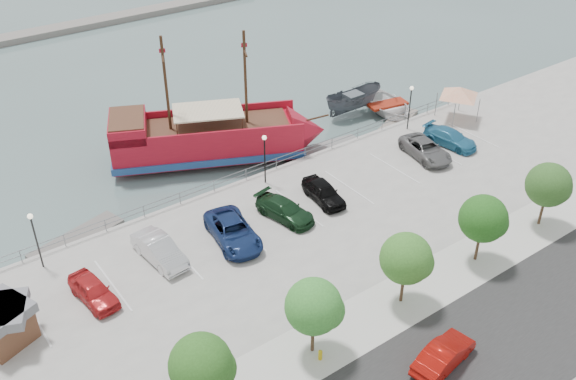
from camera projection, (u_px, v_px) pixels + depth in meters
ground at (314, 231)px, 47.92m from camera, size 160.00×160.00×0.00m
street at (488, 352)px, 36.49m from camera, size 100.00×8.00×0.04m
sidewalk at (412, 294)px, 40.57m from camera, size 100.00×4.00×0.05m
seawall_railing at (256, 170)px, 52.40m from camera, size 50.00×0.06×1.00m
far_shore at (130, 15)px, 90.04m from camera, size 40.00×3.00×0.80m
pirate_ship at (223, 138)px, 56.07m from camera, size 19.14×12.52×12.02m
patrol_boat at (353, 103)px, 63.88m from camera, size 6.59×2.91×2.49m
speedboat at (387, 107)px, 64.16m from camera, size 6.41×8.04×1.49m
dock_west at (77, 239)px, 46.74m from camera, size 7.43×3.88×0.41m
dock_mid at (328, 147)px, 58.40m from camera, size 6.48×2.61×0.36m
dock_east at (398, 122)px, 62.71m from camera, size 6.56×4.22×0.36m
shed at (1, 324)px, 36.53m from camera, size 4.01×4.01×2.55m
canopy_tent at (460, 87)px, 59.73m from camera, size 5.33×5.33×3.75m
street_sedan at (444, 355)px, 35.36m from camera, size 4.66×2.31×1.47m
fire_hydrant at (320, 355)px, 35.85m from camera, size 0.25×0.25×0.72m
lamp_post_left at (34, 231)px, 41.32m from camera, size 0.36×0.36×4.28m
lamp_post_mid at (265, 151)px, 50.21m from camera, size 0.36×0.36×4.28m
lamp_post_right at (410, 100)px, 58.10m from camera, size 0.36×0.36×4.28m
tree_b at (204, 366)px, 31.41m from camera, size 3.30×3.20×5.00m
tree_c at (316, 307)px, 34.87m from camera, size 3.30×3.20×5.00m
tree_d at (408, 259)px, 38.32m from camera, size 3.30×3.20×5.00m
tree_e at (485, 220)px, 41.78m from camera, size 3.30×3.20×5.00m
tree_f at (550, 186)px, 45.23m from camera, size 3.30×3.20×5.00m
parked_car_a at (93, 291)px, 39.80m from camera, size 2.25×4.49×1.47m
parked_car_b at (160, 250)px, 43.08m from camera, size 2.18×5.11×1.64m
parked_car_c at (233, 231)px, 44.87m from camera, size 3.65×6.20×1.62m
parked_car_d at (285, 210)px, 47.26m from camera, size 2.98×5.23×1.43m
parked_car_e at (324, 192)px, 49.20m from camera, size 2.34×4.67×1.53m
parked_car_g at (426, 149)px, 54.88m from camera, size 3.40×5.72×1.49m
parked_car_h at (450, 138)px, 56.69m from camera, size 2.78×5.23×1.44m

